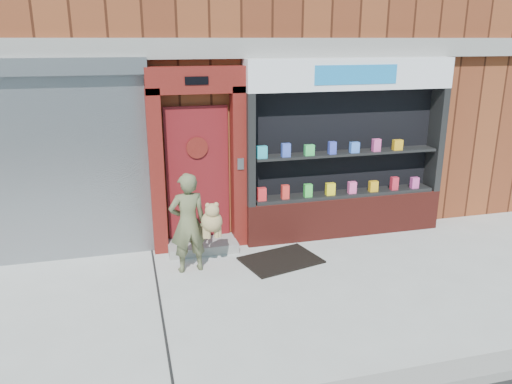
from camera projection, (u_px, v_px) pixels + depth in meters
name	position (u px, v px, depth m)	size (l,w,h in m)	color
ground	(278.00, 294.00, 6.71)	(80.00, 80.00, 0.00)	#9E9E99
building	(200.00, 5.00, 11.07)	(12.00, 8.16, 8.00)	#5F2915
shutter_bay	(43.00, 151.00, 7.26)	(3.10, 0.30, 3.04)	gray
red_door_bay	(198.00, 161.00, 7.82)	(1.52, 0.58, 2.90)	#56120E
pharmacy_bay	(346.00, 157.00, 8.41)	(3.50, 0.41, 3.00)	#5B1B15
woman	(191.00, 223.00, 7.18)	(0.77, 0.48, 1.49)	#585C3D
doormat	(281.00, 260.00, 7.71)	(1.14, 0.80, 0.03)	black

